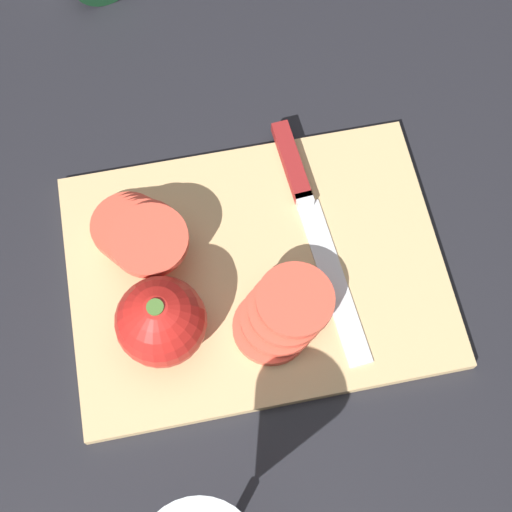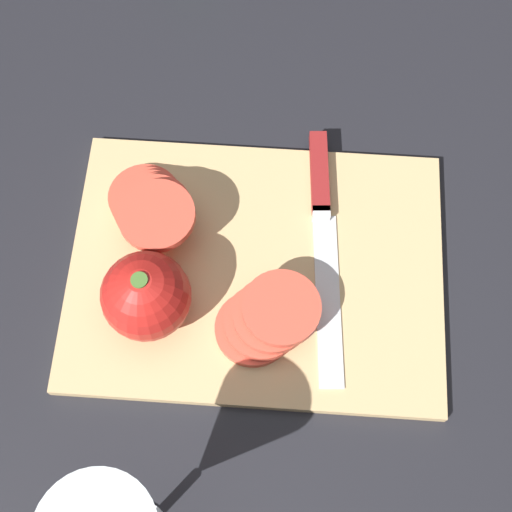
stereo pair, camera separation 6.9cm
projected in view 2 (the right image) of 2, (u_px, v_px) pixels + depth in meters
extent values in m
plane|color=black|center=(328.00, 244.00, 0.74)|extent=(3.00, 3.00, 0.00)
cube|color=tan|center=(256.00, 270.00, 0.72)|extent=(0.37, 0.28, 0.01)
sphere|color=red|center=(146.00, 296.00, 0.66)|extent=(0.08, 0.08, 0.08)
cylinder|color=#47702D|center=(140.00, 281.00, 0.62)|extent=(0.02, 0.02, 0.01)
cube|color=silver|center=(324.00, 298.00, 0.70)|extent=(0.04, 0.18, 0.00)
cube|color=silver|center=(321.00, 214.00, 0.73)|extent=(0.02, 0.01, 0.01)
cube|color=maroon|center=(319.00, 173.00, 0.75)|extent=(0.02, 0.10, 0.01)
cylinder|color=#DB4C38|center=(144.00, 197.00, 0.74)|extent=(0.07, 0.07, 0.01)
cylinder|color=#DB4C38|center=(147.00, 201.00, 0.73)|extent=(0.07, 0.07, 0.01)
cylinder|color=#DB4C38|center=(149.00, 204.00, 0.72)|extent=(0.07, 0.07, 0.01)
cylinder|color=#DB4C38|center=(151.00, 208.00, 0.70)|extent=(0.07, 0.07, 0.01)
cylinder|color=#DB4C38|center=(154.00, 212.00, 0.69)|extent=(0.07, 0.07, 0.01)
cylinder|color=#DB4C38|center=(157.00, 215.00, 0.68)|extent=(0.07, 0.07, 0.01)
cylinder|color=#DB4C38|center=(253.00, 329.00, 0.69)|extent=(0.07, 0.07, 0.01)
cylinder|color=#DB4C38|center=(263.00, 322.00, 0.68)|extent=(0.07, 0.07, 0.01)
cylinder|color=#DB4C38|center=(272.00, 315.00, 0.67)|extent=(0.07, 0.07, 0.01)
cylinder|color=#DB4C38|center=(282.00, 308.00, 0.67)|extent=(0.07, 0.07, 0.01)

